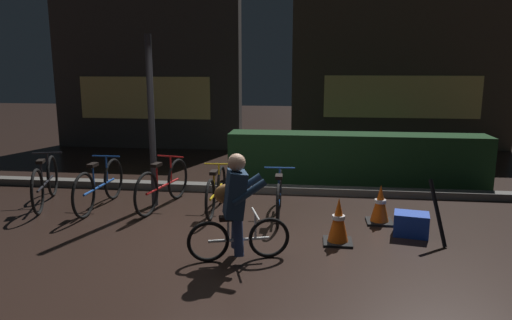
{
  "coord_description": "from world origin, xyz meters",
  "views": [
    {
      "loc": [
        0.98,
        -5.79,
        2.2
      ],
      "look_at": [
        0.2,
        0.6,
        0.9
      ],
      "focal_mm": 32.98,
      "sensor_mm": 36.0,
      "label": 1
    }
  ],
  "objects_px": {
    "parked_bike_right_mid": "(279,195)",
    "parked_bike_center_right": "(216,191)",
    "parked_bike_center_left": "(163,185)",
    "traffic_cone_near": "(338,221)",
    "cyclist": "(236,207)",
    "blue_crate": "(411,224)",
    "street_post": "(152,122)",
    "parked_bike_left_mid": "(100,186)",
    "closed_umbrella": "(438,213)",
    "traffic_cone_far": "(380,205)",
    "parked_bike_leftmost": "(45,182)"
  },
  "relations": [
    {
      "from": "parked_bike_center_left",
      "to": "parked_bike_right_mid",
      "type": "xyz_separation_m",
      "value": [
        1.85,
        -0.25,
        -0.03
      ]
    },
    {
      "from": "parked_bike_center_right",
      "to": "cyclist",
      "type": "distance_m",
      "value": 1.91
    },
    {
      "from": "blue_crate",
      "to": "parked_bike_center_right",
      "type": "bearing_deg",
      "value": 165.11
    },
    {
      "from": "street_post",
      "to": "traffic_cone_near",
      "type": "relative_size",
      "value": 4.51
    },
    {
      "from": "traffic_cone_far",
      "to": "cyclist",
      "type": "distance_m",
      "value": 2.38
    },
    {
      "from": "parked_bike_center_left",
      "to": "parked_bike_center_right",
      "type": "height_order",
      "value": "parked_bike_center_left"
    },
    {
      "from": "traffic_cone_far",
      "to": "parked_bike_right_mid",
      "type": "bearing_deg",
      "value": 175.16
    },
    {
      "from": "blue_crate",
      "to": "cyclist",
      "type": "height_order",
      "value": "cyclist"
    },
    {
      "from": "parked_bike_center_left",
      "to": "cyclist",
      "type": "height_order",
      "value": "cyclist"
    },
    {
      "from": "parked_bike_center_right",
      "to": "blue_crate",
      "type": "distance_m",
      "value": 2.86
    },
    {
      "from": "traffic_cone_far",
      "to": "closed_umbrella",
      "type": "distance_m",
      "value": 0.94
    },
    {
      "from": "cyclist",
      "to": "parked_bike_leftmost",
      "type": "bearing_deg",
      "value": 135.36
    },
    {
      "from": "parked_bike_leftmost",
      "to": "cyclist",
      "type": "relative_size",
      "value": 1.34
    },
    {
      "from": "parked_bike_center_left",
      "to": "traffic_cone_near",
      "type": "height_order",
      "value": "parked_bike_center_left"
    },
    {
      "from": "parked_bike_center_right",
      "to": "traffic_cone_far",
      "type": "relative_size",
      "value": 2.72
    },
    {
      "from": "parked_bike_center_right",
      "to": "parked_bike_right_mid",
      "type": "xyz_separation_m",
      "value": [
        0.98,
        -0.16,
        -0.0
      ]
    },
    {
      "from": "parked_bike_center_left",
      "to": "blue_crate",
      "type": "xyz_separation_m",
      "value": [
        3.63,
        -0.83,
        -0.2
      ]
    },
    {
      "from": "closed_umbrella",
      "to": "blue_crate",
      "type": "bearing_deg",
      "value": 20.29
    },
    {
      "from": "parked_bike_leftmost",
      "to": "parked_bike_left_mid",
      "type": "height_order",
      "value": "parked_bike_leftmost"
    },
    {
      "from": "street_post",
      "to": "parked_bike_right_mid",
      "type": "xyz_separation_m",
      "value": [
        2.01,
        -0.32,
        -1.01
      ]
    },
    {
      "from": "parked_bike_right_mid",
      "to": "parked_bike_center_right",
      "type": "bearing_deg",
      "value": 78.5
    },
    {
      "from": "parked_bike_leftmost",
      "to": "cyclist",
      "type": "bearing_deg",
      "value": -136.44
    },
    {
      "from": "parked_bike_leftmost",
      "to": "parked_bike_right_mid",
      "type": "xyz_separation_m",
      "value": [
        3.75,
        -0.15,
        -0.05
      ]
    },
    {
      "from": "street_post",
      "to": "parked_bike_center_left",
      "type": "relative_size",
      "value": 1.6
    },
    {
      "from": "parked_bike_center_left",
      "to": "closed_umbrella",
      "type": "height_order",
      "value": "closed_umbrella"
    },
    {
      "from": "parked_bike_right_mid",
      "to": "traffic_cone_near",
      "type": "xyz_separation_m",
      "value": [
        0.82,
        -0.98,
        -0.03
      ]
    },
    {
      "from": "closed_umbrella",
      "to": "parked_bike_right_mid",
      "type": "bearing_deg",
      "value": 42.44
    },
    {
      "from": "traffic_cone_near",
      "to": "parked_bike_center_left",
      "type": "bearing_deg",
      "value": 155.24
    },
    {
      "from": "cyclist",
      "to": "parked_bike_center_right",
      "type": "bearing_deg",
      "value": 91.81
    },
    {
      "from": "parked_bike_leftmost",
      "to": "traffic_cone_far",
      "type": "bearing_deg",
      "value": -111.74
    },
    {
      "from": "parked_bike_center_left",
      "to": "cyclist",
      "type": "relative_size",
      "value": 1.33
    },
    {
      "from": "parked_bike_left_mid",
      "to": "traffic_cone_far",
      "type": "bearing_deg",
      "value": -92.32
    },
    {
      "from": "cyclist",
      "to": "closed_umbrella",
      "type": "bearing_deg",
      "value": 1.33
    },
    {
      "from": "parked_bike_left_mid",
      "to": "traffic_cone_near",
      "type": "xyz_separation_m",
      "value": [
        3.63,
        -1.07,
        -0.07
      ]
    },
    {
      "from": "parked_bike_right_mid",
      "to": "cyclist",
      "type": "height_order",
      "value": "cyclist"
    },
    {
      "from": "parked_bike_leftmost",
      "to": "traffic_cone_near",
      "type": "relative_size",
      "value": 2.83
    },
    {
      "from": "parked_bike_left_mid",
      "to": "closed_umbrella",
      "type": "xyz_separation_m",
      "value": [
        4.86,
        -0.92,
        0.04
      ]
    },
    {
      "from": "parked_bike_leftmost",
      "to": "parked_bike_center_right",
      "type": "height_order",
      "value": "parked_bike_leftmost"
    },
    {
      "from": "traffic_cone_far",
      "to": "cyclist",
      "type": "bearing_deg",
      "value": -140.34
    },
    {
      "from": "parked_bike_left_mid",
      "to": "parked_bike_center_left",
      "type": "xyz_separation_m",
      "value": [
        0.97,
        0.16,
        -0.0
      ]
    },
    {
      "from": "street_post",
      "to": "blue_crate",
      "type": "xyz_separation_m",
      "value": [
        3.8,
        -0.9,
        -1.18
      ]
    },
    {
      "from": "street_post",
      "to": "parked_bike_right_mid",
      "type": "distance_m",
      "value": 2.28
    },
    {
      "from": "blue_crate",
      "to": "street_post",
      "type": "bearing_deg",
      "value": 166.67
    },
    {
      "from": "parked_bike_center_left",
      "to": "parked_bike_right_mid",
      "type": "relative_size",
      "value": 1.1
    },
    {
      "from": "traffic_cone_near",
      "to": "blue_crate",
      "type": "height_order",
      "value": "traffic_cone_near"
    },
    {
      "from": "parked_bike_center_right",
      "to": "cyclist",
      "type": "bearing_deg",
      "value": -161.97
    },
    {
      "from": "cyclist",
      "to": "traffic_cone_near",
      "type": "bearing_deg",
      "value": 11.62
    },
    {
      "from": "street_post",
      "to": "parked_bike_left_mid",
      "type": "xyz_separation_m",
      "value": [
        -0.8,
        -0.23,
        -0.98
      ]
    },
    {
      "from": "traffic_cone_near",
      "to": "parked_bike_center_right",
      "type": "bearing_deg",
      "value": 147.68
    },
    {
      "from": "traffic_cone_far",
      "to": "parked_bike_left_mid",
      "type": "bearing_deg",
      "value": 177.18
    }
  ]
}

